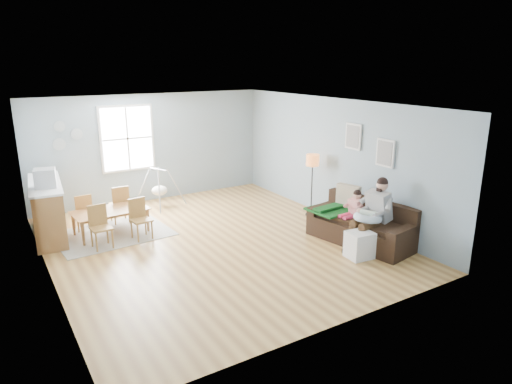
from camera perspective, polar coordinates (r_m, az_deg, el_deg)
room at (r=8.50m, az=-5.54°, el=8.95°), size 8.40×9.40×3.90m
window at (r=11.60m, az=-15.80°, el=6.46°), size 1.32×0.08×1.62m
pictures at (r=9.48m, az=13.91°, el=5.79°), size 0.05×1.34×0.74m
wall_plates at (r=11.29m, az=-22.75°, el=6.49°), size 0.67×0.02×0.66m
sofa at (r=9.26m, az=13.17°, el=-4.36°), size 1.24×2.19×0.84m
green_throw at (r=9.51m, az=9.60°, el=-2.11°), size 1.01×0.85×0.04m
beige_pillow at (r=9.58m, az=11.46°, el=-0.60°), size 0.28×0.53×0.51m
father at (r=8.87m, az=14.40°, el=-2.42°), size 0.99×0.48×1.37m
nursing_pillow at (r=8.77m, az=13.79°, el=-3.13°), size 0.69×0.68×0.22m
infant at (r=8.75m, az=13.62°, el=-2.59°), size 0.25×0.37×0.14m
toddler at (r=9.18m, az=12.06°, el=-1.80°), size 0.52×0.26×0.81m
floor_lamp at (r=10.42m, az=7.07°, el=3.33°), size 0.29×0.29×1.44m
storage_cube at (r=8.54m, az=12.77°, el=-6.47°), size 0.48×0.44×0.49m
rug at (r=9.98m, az=-17.49°, el=-4.99°), size 2.34×1.84×0.01m
dining_table at (r=9.89m, az=-17.61°, el=-3.62°), size 1.53×0.93×0.52m
chair_sw at (r=9.22m, az=-18.96°, el=-3.82°), size 0.40×0.40×0.83m
chair_se at (r=9.46m, az=-14.36°, el=-2.98°), size 0.41×0.41×0.83m
chair_nw at (r=10.24m, az=-20.80°, el=-2.19°), size 0.39×0.39×0.80m
chair_ne at (r=10.44m, az=-16.63°, el=-1.24°), size 0.39×0.39×0.86m
counter at (r=10.16m, az=-24.57°, el=-1.97°), size 0.79×2.07×1.13m
monitor at (r=9.60m, az=-24.89°, el=1.59°), size 0.44×0.43×0.36m
baby_swing at (r=11.43m, az=-11.98°, el=0.26°), size 1.23×1.24×0.95m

